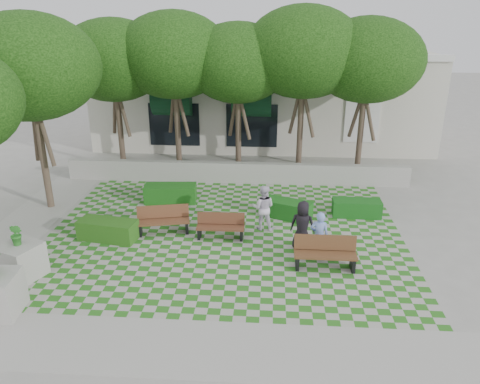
# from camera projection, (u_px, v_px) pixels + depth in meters

# --- Properties ---
(ground) EXTENTS (90.00, 90.00, 0.00)m
(ground) POSITION_uv_depth(u_px,v_px,m) (221.00, 249.00, 15.01)
(ground) COLOR gray
(ground) RESTS_ON ground
(lawn) EXTENTS (12.00, 12.00, 0.00)m
(lawn) POSITION_uv_depth(u_px,v_px,m) (224.00, 235.00, 15.93)
(lawn) COLOR #2B721E
(lawn) RESTS_ON ground
(sidewalk_south) EXTENTS (16.00, 2.00, 0.01)m
(sidewalk_south) POSITION_uv_depth(u_px,v_px,m) (199.00, 348.00, 10.65)
(sidewalk_south) COLOR #9E9B93
(sidewalk_south) RESTS_ON ground
(sidewalk_west) EXTENTS (2.00, 12.00, 0.01)m
(sidewalk_west) POSITION_uv_depth(u_px,v_px,m) (20.00, 229.00, 16.40)
(sidewalk_west) COLOR #9E9B93
(sidewalk_west) RESTS_ON ground
(retaining_wall) EXTENTS (15.00, 0.36, 0.90)m
(retaining_wall) POSITION_uv_depth(u_px,v_px,m) (236.00, 173.00, 20.59)
(retaining_wall) COLOR #9E9B93
(retaining_wall) RESTS_ON ground
(bench_east) EXTENTS (1.84, 0.62, 0.96)m
(bench_east) POSITION_uv_depth(u_px,v_px,m) (325.00, 253.00, 13.81)
(bench_east) COLOR #53331C
(bench_east) RESTS_ON ground
(bench_mid) EXTENTS (1.60, 0.54, 0.84)m
(bench_mid) POSITION_uv_depth(u_px,v_px,m) (221.00, 226.00, 15.64)
(bench_mid) COLOR #522D1C
(bench_mid) RESTS_ON ground
(bench_west) EXTENTS (1.85, 0.95, 0.93)m
(bench_west) POSITION_uv_depth(u_px,v_px,m) (163.00, 220.00, 15.99)
(bench_west) COLOR #58331E
(bench_west) RESTS_ON ground
(hedge_east) EXTENTS (1.78, 0.75, 0.62)m
(hedge_east) POSITION_uv_depth(u_px,v_px,m) (357.00, 208.00, 17.31)
(hedge_east) COLOR #154F18
(hedge_east) RESTS_ON ground
(hedge_midright) EXTENTS (1.98, 1.37, 0.64)m
(hedge_midright) POSITION_uv_depth(u_px,v_px,m) (286.00, 209.00, 17.19)
(hedge_midright) COLOR #154E16
(hedge_midright) RESTS_ON ground
(hedge_midleft) EXTENTS (2.06, 0.94, 0.70)m
(hedge_midleft) POSITION_uv_depth(u_px,v_px,m) (171.00, 193.00, 18.55)
(hedge_midleft) COLOR #165115
(hedge_midleft) RESTS_ON ground
(hedge_west) EXTENTS (2.03, 1.08, 0.68)m
(hedge_west) POSITION_uv_depth(u_px,v_px,m) (108.00, 230.00, 15.55)
(hedge_west) COLOR #215015
(hedge_west) RESTS_ON ground
(planter_back) EXTENTS (1.32, 1.32, 1.68)m
(planter_back) POSITION_uv_depth(u_px,v_px,m) (21.00, 259.00, 13.30)
(planter_back) COLOR #9E9B93
(planter_back) RESTS_ON ground
(person_blue) EXTENTS (0.62, 0.45, 1.58)m
(person_blue) POSITION_uv_depth(u_px,v_px,m) (319.00, 236.00, 14.16)
(person_blue) COLOR #7C97E2
(person_blue) RESTS_ON ground
(person_dark) EXTENTS (0.88, 0.66, 1.62)m
(person_dark) POSITION_uv_depth(u_px,v_px,m) (302.00, 225.00, 14.78)
(person_dark) COLOR black
(person_dark) RESTS_ON ground
(person_white) EXTENTS (0.84, 0.68, 1.62)m
(person_white) POSITION_uv_depth(u_px,v_px,m) (263.00, 208.00, 16.10)
(person_white) COLOR silver
(person_white) RESTS_ON ground
(tree_row) EXTENTS (17.70, 13.40, 7.41)m
(tree_row) POSITION_uv_depth(u_px,v_px,m) (189.00, 62.00, 18.74)
(tree_row) COLOR #47382B
(tree_row) RESTS_ON ground
(building) EXTENTS (18.00, 8.92, 5.15)m
(building) POSITION_uv_depth(u_px,v_px,m) (262.00, 94.00, 27.07)
(building) COLOR beige
(building) RESTS_ON ground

